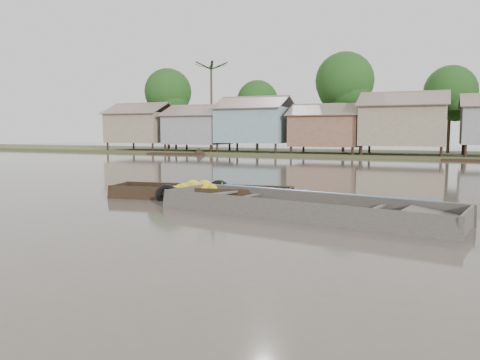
% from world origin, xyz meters
% --- Properties ---
extents(ground, '(120.00, 120.00, 0.00)m').
position_xyz_m(ground, '(0.00, 0.00, 0.00)').
color(ground, '#52493F').
rests_on(ground, ground).
extents(riverbank, '(120.00, 12.47, 10.22)m').
position_xyz_m(riverbank, '(3.03, 31.86, 3.07)').
color(riverbank, '#384723').
rests_on(riverbank, ground).
extents(banana_boat, '(6.05, 2.30, 0.82)m').
position_xyz_m(banana_boat, '(-1.82, 2.08, 0.18)').
color(banana_boat, black).
rests_on(banana_boat, ground).
extents(viewer_boat, '(8.15, 3.45, 0.64)m').
position_xyz_m(viewer_boat, '(2.13, 0.52, 0.07)').
color(viewer_boat, '#3B3632').
rests_on(viewer_boat, ground).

